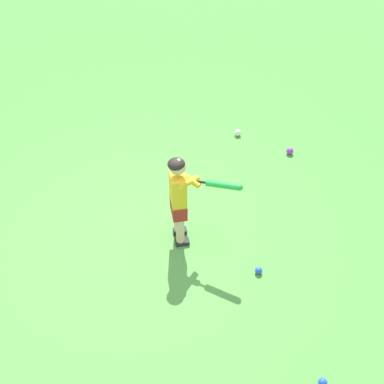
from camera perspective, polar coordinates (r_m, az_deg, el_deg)
The scene contains 6 objects.
ground_plane at distance 4.90m, azimuth -6.79°, elevation -6.41°, with size 40.00×40.00×0.00m, color #519942.
child_batter at distance 4.46m, azimuth -1.43°, elevation -0.25°, with size 0.78×0.35×1.08m.
play_ball_midfield at distance 4.60m, azimuth 8.65°, elevation -10.05°, with size 0.08×0.08×0.08m, color blue.
play_ball_near_batter at distance 6.55m, azimuth 5.97°, elevation 7.68°, with size 0.10×0.10×0.10m, color white.
play_ball_center_lawn at distance 6.27m, azimuth 12.61°, elevation 5.22°, with size 0.10×0.10×0.10m, color purple.
play_ball_far_left at distance 4.05m, azimuth 16.63°, elevation -22.61°, with size 0.07×0.07×0.07m, color blue.
Camera 1 is at (2.09, -2.69, 3.53)m, focal length 41.03 mm.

